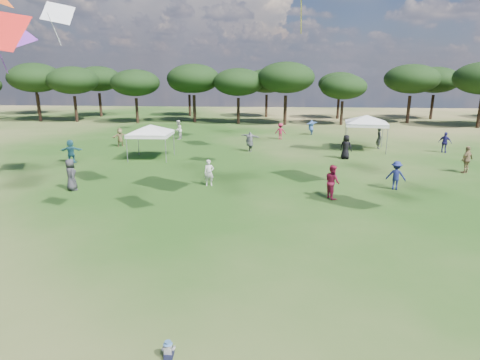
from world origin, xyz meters
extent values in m
cylinder|color=black|center=(-29.06, 45.29, 1.75)|extent=(0.40, 0.40, 3.49)
ellipsoid|color=black|center=(-29.06, 45.29, 5.59)|extent=(6.79, 6.79, 3.66)
cylinder|color=black|center=(-23.92, 45.02, 1.66)|extent=(0.38, 0.38, 3.32)
ellipsoid|color=black|center=(-23.92, 45.02, 5.31)|extent=(6.44, 6.44, 3.47)
cylinder|color=black|center=(-15.51, 44.30, 1.57)|extent=(0.36, 0.36, 3.14)
ellipsoid|color=black|center=(-15.51, 44.30, 5.03)|extent=(6.11, 6.11, 3.29)
cylinder|color=black|center=(-8.39, 45.81, 1.73)|extent=(0.40, 0.40, 3.46)
ellipsoid|color=black|center=(-8.39, 45.81, 5.54)|extent=(6.73, 6.73, 3.63)
cylinder|color=black|center=(-2.58, 44.63, 1.61)|extent=(0.37, 0.37, 3.21)
ellipsoid|color=black|center=(-2.58, 44.63, 5.14)|extent=(6.24, 6.24, 3.36)
cylinder|color=black|center=(3.26, 44.18, 1.78)|extent=(0.41, 0.41, 3.56)
ellipsoid|color=black|center=(3.26, 44.18, 5.69)|extent=(6.91, 6.91, 3.73)
cylinder|color=black|center=(10.19, 44.51, 1.44)|extent=(0.33, 0.33, 2.88)
ellipsoid|color=black|center=(10.19, 44.51, 4.61)|extent=(5.60, 5.60, 3.02)
cylinder|color=black|center=(18.96, 46.98, 1.72)|extent=(0.39, 0.39, 3.44)
ellipsoid|color=black|center=(18.96, 46.98, 5.51)|extent=(6.69, 6.69, 3.60)
cylinder|color=black|center=(25.77, 43.05, 1.77)|extent=(0.40, 0.40, 3.53)
cylinder|color=black|center=(-34.09, 53.56, 1.81)|extent=(0.41, 0.41, 3.62)
ellipsoid|color=black|center=(-34.09, 53.56, 5.80)|extent=(7.03, 7.03, 3.79)
cylinder|color=black|center=(-23.40, 51.57, 1.68)|extent=(0.39, 0.39, 3.37)
ellipsoid|color=black|center=(-23.40, 51.57, 5.39)|extent=(6.54, 6.54, 3.53)
cylinder|color=black|center=(-10.52, 53.31, 1.56)|extent=(0.36, 0.36, 3.11)
ellipsoid|color=black|center=(-10.52, 53.31, 4.98)|extent=(6.05, 6.05, 3.26)
cylinder|color=black|center=(0.83, 52.52, 1.60)|extent=(0.37, 0.37, 3.20)
ellipsoid|color=black|center=(0.83, 52.52, 5.12)|extent=(6.21, 6.21, 3.35)
cylinder|color=black|center=(10.82, 51.34, 1.50)|extent=(0.34, 0.34, 2.99)
ellipsoid|color=black|center=(10.82, 51.34, 4.79)|extent=(5.81, 5.81, 3.13)
cylinder|color=black|center=(23.62, 51.75, 1.66)|extent=(0.38, 0.38, 3.31)
ellipsoid|color=black|center=(23.62, 51.75, 5.30)|extent=(6.43, 6.43, 3.47)
cylinder|color=gray|center=(-8.75, 21.65, 0.95)|extent=(0.06, 0.06, 1.89)
cylinder|color=gray|center=(-5.93, 21.73, 0.95)|extent=(0.06, 0.06, 1.89)
cylinder|color=gray|center=(-8.84, 24.47, 0.95)|extent=(0.06, 0.06, 1.89)
cylinder|color=gray|center=(-6.02, 24.55, 0.95)|extent=(0.06, 0.06, 1.89)
cube|color=silver|center=(-7.39, 23.10, 1.84)|extent=(3.07, 3.07, 0.25)
pyramid|color=silver|center=(-7.39, 23.10, 2.57)|extent=(6.07, 6.07, 0.60)
cylinder|color=gray|center=(7.66, 26.59, 1.12)|extent=(0.06, 0.06, 2.24)
cylinder|color=gray|center=(10.73, 26.14, 1.12)|extent=(0.06, 0.06, 2.24)
cylinder|color=gray|center=(8.11, 29.66, 1.12)|extent=(0.06, 0.06, 2.24)
cylinder|color=gray|center=(11.18, 29.21, 1.12)|extent=(0.06, 0.06, 2.24)
cube|color=silver|center=(9.42, 27.90, 2.19)|extent=(3.70, 3.70, 0.25)
pyramid|color=silver|center=(9.42, 27.90, 2.91)|extent=(6.58, 6.58, 0.60)
cube|color=black|center=(-0.66, 1.60, 0.07)|extent=(0.20, 0.20, 0.15)
cube|color=black|center=(-0.73, 1.73, 0.04)|extent=(0.08, 0.18, 0.08)
cube|color=black|center=(-0.60, 1.74, 0.04)|extent=(0.08, 0.18, 0.08)
cube|color=white|center=(-0.66, 1.60, 0.23)|extent=(0.19, 0.14, 0.19)
cylinder|color=white|center=(-0.78, 1.64, 0.23)|extent=(0.07, 0.19, 0.12)
cylinder|color=white|center=(-0.54, 1.66, 0.23)|extent=(0.07, 0.19, 0.12)
sphere|color=#E0B293|center=(-0.66, 1.60, 0.37)|extent=(0.13, 0.13, 0.13)
cone|color=#5591C8|center=(-0.66, 1.60, 0.40)|extent=(0.22, 0.22, 0.02)
cylinder|color=#5591C8|center=(-0.66, 1.60, 0.43)|extent=(0.14, 0.14, 0.06)
imported|color=black|center=(7.19, 24.10, 0.91)|extent=(1.06, 0.95, 1.82)
imported|color=#2A6880|center=(-12.74, 21.24, 0.84)|extent=(1.63, 0.82, 1.68)
imported|color=navy|center=(15.61, 27.18, 0.83)|extent=(1.02, 0.92, 1.67)
imported|color=maroon|center=(4.77, 14.12, 0.89)|extent=(0.95, 1.05, 1.77)
imported|color=#313236|center=(10.73, 28.51, 0.90)|extent=(0.47, 0.69, 1.81)
imported|color=#313035|center=(-9.35, 14.50, 0.88)|extent=(0.98, 1.02, 1.76)
imported|color=navy|center=(5.72, 35.99, 0.78)|extent=(1.63, 1.80, 1.56)
imported|color=maroon|center=(2.48, 32.87, 0.79)|extent=(1.08, 0.71, 1.57)
imported|color=beige|center=(-1.92, 16.00, 0.76)|extent=(0.62, 0.48, 1.52)
imported|color=olive|center=(-11.58, 27.84, 0.82)|extent=(1.46, 1.37, 1.64)
imported|color=olive|center=(14.19, 20.24, 0.88)|extent=(1.10, 0.92, 1.77)
imported|color=beige|center=(-7.40, 32.10, 0.92)|extent=(0.78, 0.96, 1.85)
imported|color=navy|center=(8.53, 16.03, 0.81)|extent=(1.18, 0.90, 1.61)
imported|color=#494A4E|center=(-0.15, 26.39, 0.81)|extent=(1.92, 1.65, 1.63)
plane|color=#6B279E|center=(-11.50, 13.84, 8.30)|extent=(2.65, 2.31, 2.06)
plane|color=silver|center=(-9.33, 15.01, 9.23)|extent=(1.96, 2.00, 1.36)
camera|label=1|loc=(1.58, -6.03, 6.34)|focal=30.00mm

